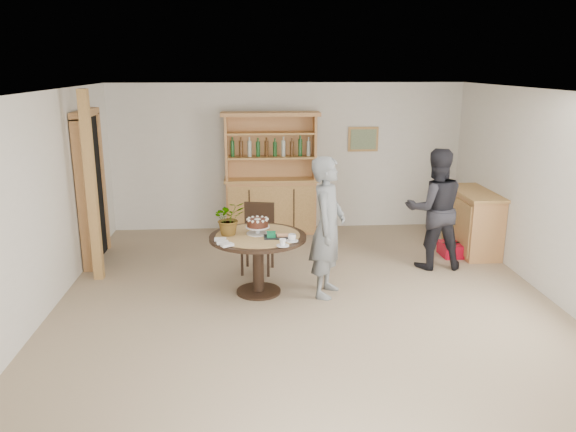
{
  "coord_description": "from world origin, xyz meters",
  "views": [
    {
      "loc": [
        -0.65,
        -6.05,
        2.79
      ],
      "look_at": [
        -0.21,
        0.36,
        1.05
      ],
      "focal_mm": 35.0,
      "sensor_mm": 36.0,
      "label": 1
    }
  ],
  "objects_px": {
    "dining_table": "(258,247)",
    "teen_boy": "(328,227)",
    "sideboard": "(473,221)",
    "dining_chair": "(258,233)",
    "adult_person": "(435,209)",
    "red_suitcase": "(461,249)",
    "hutch": "(271,192)"
  },
  "relations": [
    {
      "from": "dining_chair",
      "to": "adult_person",
      "type": "xyz_separation_m",
      "value": [
        2.46,
        -0.05,
        0.31
      ]
    },
    {
      "from": "dining_chair",
      "to": "teen_boy",
      "type": "relative_size",
      "value": 0.54
    },
    {
      "from": "dining_chair",
      "to": "adult_person",
      "type": "distance_m",
      "value": 2.48
    },
    {
      "from": "teen_boy",
      "to": "adult_person",
      "type": "bearing_deg",
      "value": -40.33
    },
    {
      "from": "dining_table",
      "to": "sideboard",
      "type": "bearing_deg",
      "value": 23.45
    },
    {
      "from": "sideboard",
      "to": "red_suitcase",
      "type": "relative_size",
      "value": 2.06
    },
    {
      "from": "hutch",
      "to": "sideboard",
      "type": "height_order",
      "value": "hutch"
    },
    {
      "from": "hutch",
      "to": "adult_person",
      "type": "height_order",
      "value": "hutch"
    },
    {
      "from": "sideboard",
      "to": "teen_boy",
      "type": "height_order",
      "value": "teen_boy"
    },
    {
      "from": "sideboard",
      "to": "dining_table",
      "type": "bearing_deg",
      "value": -156.55
    },
    {
      "from": "dining_table",
      "to": "teen_boy",
      "type": "height_order",
      "value": "teen_boy"
    },
    {
      "from": "adult_person",
      "to": "red_suitcase",
      "type": "bearing_deg",
      "value": -141.99
    },
    {
      "from": "sideboard",
      "to": "teen_boy",
      "type": "xyz_separation_m",
      "value": [
        -2.46,
        -1.53,
        0.4
      ]
    },
    {
      "from": "hutch",
      "to": "teen_boy",
      "type": "height_order",
      "value": "hutch"
    },
    {
      "from": "teen_boy",
      "to": "dining_chair",
      "type": "bearing_deg",
      "value": 63.27
    },
    {
      "from": "red_suitcase",
      "to": "dining_chair",
      "type": "bearing_deg",
      "value": -174.41
    },
    {
      "from": "hutch",
      "to": "red_suitcase",
      "type": "height_order",
      "value": "hutch"
    },
    {
      "from": "sideboard",
      "to": "adult_person",
      "type": "xyz_separation_m",
      "value": [
        -0.84,
        -0.66,
        0.37
      ]
    },
    {
      "from": "dining_chair",
      "to": "red_suitcase",
      "type": "relative_size",
      "value": 1.54
    },
    {
      "from": "red_suitcase",
      "to": "adult_person",
      "type": "bearing_deg",
      "value": -145.02
    },
    {
      "from": "hutch",
      "to": "dining_table",
      "type": "xyz_separation_m",
      "value": [
        -0.27,
        -2.68,
        -0.08
      ]
    },
    {
      "from": "teen_boy",
      "to": "red_suitcase",
      "type": "height_order",
      "value": "teen_boy"
    },
    {
      "from": "sideboard",
      "to": "adult_person",
      "type": "bearing_deg",
      "value": -141.72
    },
    {
      "from": "adult_person",
      "to": "dining_table",
      "type": "bearing_deg",
      "value": 18.73
    },
    {
      "from": "dining_table",
      "to": "adult_person",
      "type": "height_order",
      "value": "adult_person"
    },
    {
      "from": "sideboard",
      "to": "dining_chair",
      "type": "xyz_separation_m",
      "value": [
        -3.29,
        -0.61,
        0.06
      ]
    },
    {
      "from": "dining_table",
      "to": "adult_person",
      "type": "bearing_deg",
      "value": 17.42
    },
    {
      "from": "sideboard",
      "to": "adult_person",
      "type": "height_order",
      "value": "adult_person"
    },
    {
      "from": "dining_chair",
      "to": "red_suitcase",
      "type": "height_order",
      "value": "dining_chair"
    },
    {
      "from": "dining_table",
      "to": "hutch",
      "type": "bearing_deg",
      "value": 84.31
    },
    {
      "from": "dining_chair",
      "to": "adult_person",
      "type": "height_order",
      "value": "adult_person"
    },
    {
      "from": "dining_chair",
      "to": "adult_person",
      "type": "relative_size",
      "value": 0.56
    }
  ]
}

